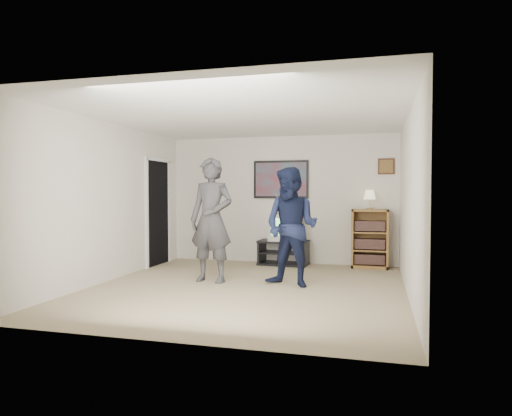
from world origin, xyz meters
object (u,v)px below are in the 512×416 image
at_px(bookshelf, 370,239).
at_px(person_tall, 211,220).
at_px(person_short, 291,227).
at_px(media_stand, 284,253).
at_px(crt_television, 286,227).

bearing_deg(bookshelf, person_tall, -140.36).
relative_size(person_tall, person_short, 1.09).
height_order(media_stand, crt_television, crt_television).
bearing_deg(person_short, person_tall, -163.10).
xyz_separation_m(person_tall, person_short, (1.27, -0.02, -0.08)).
xyz_separation_m(crt_television, bookshelf, (1.56, 0.05, -0.19)).
bearing_deg(person_tall, bookshelf, 46.41).
distance_m(media_stand, person_tall, 2.19).
relative_size(crt_television, person_tall, 0.32).
height_order(bookshelf, person_short, person_short).
height_order(media_stand, bookshelf, bookshelf).
relative_size(media_stand, person_tall, 0.50).
bearing_deg(crt_television, person_tall, -113.73).
height_order(media_stand, person_short, person_short).
bearing_deg(person_tall, person_short, 5.93).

